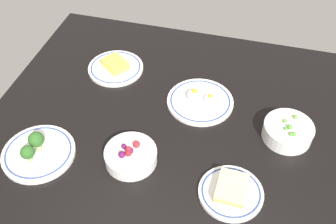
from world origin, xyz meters
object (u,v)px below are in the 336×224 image
at_px(plate_broccoli, 38,152).
at_px(bowl_berries, 131,155).
at_px(plate_eggs, 200,100).
at_px(plate_sandwich, 231,191).
at_px(plate_cheese, 116,67).
at_px(bowl_peas, 288,131).

height_order(plate_broccoli, bowl_berries, plate_broccoli).
bearing_deg(plate_eggs, plate_sandwich, 115.02).
distance_m(plate_broccoli, plate_sandwich, 0.57).
distance_m(plate_broccoli, plate_eggs, 0.54).
relative_size(plate_cheese, bowl_berries, 1.30).
bearing_deg(plate_cheese, plate_sandwich, 139.20).
bearing_deg(plate_sandwich, plate_cheese, -40.80).
xyz_separation_m(bowl_berries, plate_eggs, (-0.14, -0.29, -0.02)).
bearing_deg(plate_eggs, bowl_peas, 164.24).
bearing_deg(bowl_peas, plate_cheese, -15.44).
xyz_separation_m(plate_eggs, plate_sandwich, (-0.15, 0.33, 0.00)).
distance_m(bowl_peas, plate_sandwich, 0.28).
xyz_separation_m(bowl_berries, bowl_peas, (-0.43, -0.21, 0.00)).
distance_m(plate_broccoli, bowl_berries, 0.27).
bearing_deg(plate_sandwich, plate_broccoli, 1.34).
bearing_deg(plate_sandwich, plate_eggs, -64.98).
height_order(plate_cheese, bowl_berries, bowl_berries).
relative_size(bowl_peas, plate_eggs, 0.68).
bearing_deg(plate_cheese, bowl_berries, 116.28).
height_order(plate_broccoli, plate_cheese, plate_broccoli).
xyz_separation_m(plate_broccoli, plate_eggs, (-0.41, -0.34, -0.01)).
relative_size(plate_eggs, plate_sandwich, 1.25).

